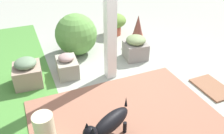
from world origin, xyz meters
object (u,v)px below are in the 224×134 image
(ceramic_urn, at_px, (45,130))
(doormat, at_px, (212,87))
(stone_planter_nearest, at_px, (135,47))
(round_shrub, at_px, (76,34))
(porch_pillar, at_px, (110,18))
(terracotta_pot_broad, at_px, (115,22))
(stone_planter_far, at_px, (27,72))
(terracotta_pot_spiky, at_px, (138,30))
(dog, at_px, (108,124))
(stone_planter_mid, at_px, (67,66))

(ceramic_urn, bearing_deg, doormat, -88.57)
(stone_planter_nearest, relative_size, round_shrub, 0.57)
(porch_pillar, bearing_deg, terracotta_pot_broad, -25.87)
(stone_planter_nearest, relative_size, stone_planter_far, 0.97)
(terracotta_pot_spiky, xyz_separation_m, dog, (-2.27, 1.60, -0.01))
(stone_planter_nearest, xyz_separation_m, doormat, (-1.34, -0.65, -0.21))
(stone_planter_mid, distance_m, round_shrub, 0.81)
(stone_planter_nearest, bearing_deg, ceramic_urn, 126.38)
(terracotta_pot_spiky, height_order, dog, terracotta_pot_spiky)
(stone_planter_nearest, bearing_deg, porch_pillar, 119.86)
(stone_planter_mid, height_order, ceramic_urn, ceramic_urn)
(stone_planter_mid, relative_size, terracotta_pot_broad, 0.94)
(dog, distance_m, ceramic_urn, 0.72)
(round_shrub, distance_m, doormat, 2.56)
(terracotta_pot_spiky, distance_m, dog, 2.78)
(round_shrub, bearing_deg, doormat, -140.58)
(porch_pillar, bearing_deg, dog, 156.40)
(porch_pillar, bearing_deg, terracotta_pot_spiky, -46.44)
(stone_planter_far, height_order, dog, dog)
(stone_planter_nearest, distance_m, round_shrub, 1.15)
(porch_pillar, distance_m, terracotta_pot_broad, 1.87)
(stone_planter_nearest, distance_m, stone_planter_far, 1.95)
(stone_planter_far, relative_size, doormat, 0.77)
(round_shrub, distance_m, terracotta_pot_spiky, 1.33)
(stone_planter_mid, relative_size, doormat, 0.79)
(stone_planter_mid, height_order, terracotta_pot_spiky, terracotta_pot_spiky)
(porch_pillar, xyz_separation_m, terracotta_pot_spiky, (0.99, -1.04, -0.72))
(stone_planter_mid, xyz_separation_m, doormat, (-1.27, -1.97, -0.16))
(stone_planter_nearest, bearing_deg, terracotta_pot_broad, -4.22)
(stone_planter_far, relative_size, round_shrub, 0.59)
(stone_planter_nearest, relative_size, terracotta_pot_broad, 0.89)
(stone_planter_mid, xyz_separation_m, ceramic_urn, (-1.33, 0.58, 0.03))
(terracotta_pot_broad, relative_size, ceramic_urn, 1.24)
(round_shrub, relative_size, terracotta_pot_broad, 1.55)
(round_shrub, xyz_separation_m, terracotta_pot_spiky, (-0.01, -1.33, -0.11))
(round_shrub, relative_size, doormat, 1.30)
(dog, bearing_deg, ceramic_urn, 68.39)
(round_shrub, relative_size, terracotta_pot_spiky, 1.33)
(porch_pillar, xyz_separation_m, round_shrub, (1.00, 0.29, -0.61))
(porch_pillar, height_order, round_shrub, porch_pillar)
(terracotta_pot_spiky, height_order, ceramic_urn, terracotta_pot_spiky)
(stone_planter_mid, relative_size, terracotta_pot_spiky, 0.81)
(ceramic_urn, height_order, doormat, ceramic_urn)
(stone_planter_mid, relative_size, dog, 0.72)
(stone_planter_mid, height_order, dog, dog)
(porch_pillar, xyz_separation_m, ceramic_urn, (-1.01, 1.23, -0.80))
(stone_planter_nearest, bearing_deg, stone_planter_mid, 92.92)
(round_shrub, bearing_deg, stone_planter_nearest, -122.93)
(stone_planter_mid, bearing_deg, dog, -176.78)
(stone_planter_mid, height_order, terracotta_pot_broad, terracotta_pot_broad)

